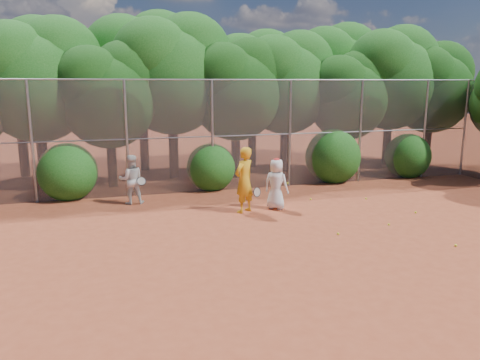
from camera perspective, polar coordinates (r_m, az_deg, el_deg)
name	(u,v)px	position (r m, az deg, el deg)	size (l,w,h in m)	color
ground	(306,239)	(12.07, 8.02, -7.19)	(80.00, 80.00, 0.00)	brown
fence_back	(236,134)	(17.11, -0.51, 5.60)	(20.05, 0.09, 4.03)	gray
tree_1	(38,75)	(19.02, -23.46, 11.65)	(4.64, 4.03, 6.35)	black
tree_2	(109,91)	(18.19, -15.64, 10.38)	(3.99, 3.47, 5.47)	black
tree_3	(173,70)	(19.42, -8.22, 13.15)	(4.89, 4.26, 6.70)	black
tree_4	(237,86)	(19.35, -0.43, 11.38)	(4.19, 3.64, 5.73)	black
tree_5	(287,79)	(20.93, 5.70, 12.15)	(4.51, 3.92, 6.17)	black
tree_6	(349,93)	(21.11, 13.10, 10.33)	(3.86, 3.36, 5.29)	black
tree_7	(392,74)	(22.95, 18.02, 12.19)	(4.77, 4.14, 6.53)	black
tree_8	(432,84)	(23.88, 22.39, 10.74)	(4.25, 3.70, 5.82)	black
tree_9	(18,71)	(21.43, -25.49, 11.86)	(4.83, 4.20, 6.62)	black
tree_10	(142,66)	(21.49, -11.83, 13.50)	(5.15, 4.48, 7.06)	black
tree_11	(253,77)	(22.09, 1.64, 12.49)	(4.64, 4.03, 6.35)	black
tree_12	(335,70)	(24.42, 11.56, 13.01)	(5.02, 4.37, 6.88)	black
bush_0	(68,170)	(16.95, -20.29, 1.21)	(2.00, 2.00, 2.00)	#164E13
bush_1	(211,165)	(17.35, -3.57, 1.82)	(1.80, 1.80, 1.80)	#164E13
bush_2	(333,154)	(19.05, 11.26, 3.12)	(2.20, 2.20, 2.20)	#164E13
bush_3	(408,154)	(20.92, 19.78, 3.00)	(1.90, 1.90, 1.90)	#164E13
player_yellow	(244,180)	(14.16, 0.51, -0.01)	(0.94, 0.81, 2.01)	gold
player_teen	(276,184)	(14.63, 4.44, -0.46)	(0.91, 0.90, 1.62)	white
player_white	(131,180)	(15.60, -13.13, 0.06)	(0.86, 0.72, 1.62)	silver
ball_0	(389,224)	(13.69, 17.68, -5.18)	(0.07, 0.07, 0.07)	yellow
ball_1	(311,199)	(16.00, 8.61, -2.32)	(0.07, 0.07, 0.07)	yellow
ball_2	(456,245)	(12.57, 24.81, -7.25)	(0.07, 0.07, 0.07)	yellow
ball_3	(416,212)	(15.21, 20.62, -3.70)	(0.07, 0.07, 0.07)	yellow
ball_4	(338,234)	(12.54, 11.87, -6.43)	(0.07, 0.07, 0.07)	yellow
ball_5	(366,199)	(16.46, 15.11, -2.20)	(0.07, 0.07, 0.07)	yellow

